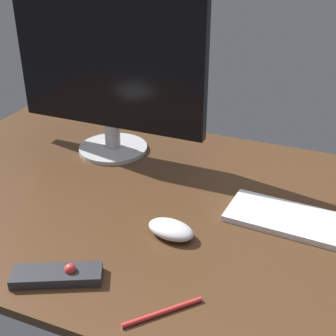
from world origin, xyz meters
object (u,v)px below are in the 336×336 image
at_px(monitor, 108,64).
at_px(pen, 163,312).
at_px(computer_mouse, 171,229).
at_px(media_remote, 58,275).
at_px(keyboard, 310,224).

relative_size(monitor, pen, 3.68).
distance_m(computer_mouse, media_remote, 0.25).
height_order(keyboard, computer_mouse, computer_mouse).
distance_m(monitor, pen, 0.70).
xyz_separation_m(keyboard, media_remote, (-0.41, -0.35, 0.00)).
distance_m(monitor, media_remote, 0.60).
relative_size(keyboard, pen, 2.44).
bearing_deg(monitor, pen, -53.87).
bearing_deg(pen, computer_mouse, 61.20).
height_order(media_remote, pen, media_remote).
bearing_deg(computer_mouse, media_remote, -115.03).
relative_size(media_remote, pen, 1.16).
relative_size(keyboard, computer_mouse, 3.49).
xyz_separation_m(computer_mouse, media_remote, (-0.14, -0.21, -0.01)).
xyz_separation_m(keyboard, computer_mouse, (-0.27, -0.15, 0.01)).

